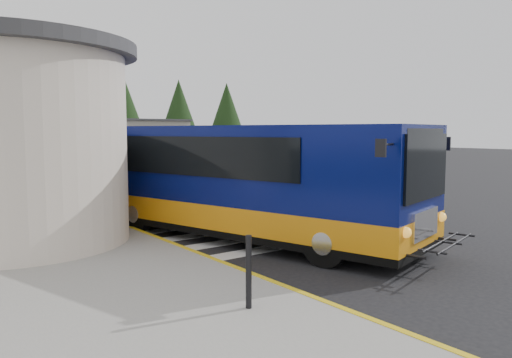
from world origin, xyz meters
TOP-DOWN VIEW (x-y plane):
  - ground at (0.00, 0.00)m, footprint 140.00×140.00m
  - curb_strip at (-4.05, 4.00)m, footprint 0.12×34.00m
  - crosswalk at (-0.50, -0.80)m, footprint 8.00×5.35m
  - depot_building at (6.00, 42.00)m, footprint 26.40×8.40m
  - tree_line at (6.29, 50.00)m, footprint 58.40×4.40m
  - transit_bus at (-1.90, -1.76)m, footprint 5.83×10.94m
  - pedestrian_a at (-5.89, -0.73)m, footprint 0.45×0.69m
  - pedestrian_b at (-7.14, -1.57)m, footprint 0.67×0.86m
  - bollard at (-5.20, -6.55)m, footprint 0.09×0.09m
  - far_bus_a at (5.23, 34.66)m, footprint 9.93×5.88m
  - far_bus_b at (16.69, 26.19)m, footprint 8.38×2.71m

SIDE VIEW (x-z plane):
  - ground at x=0.00m, z-range 0.00..0.00m
  - crosswalk at x=-0.50m, z-range 0.00..0.01m
  - curb_strip at x=-4.05m, z-range 0.00..0.16m
  - bollard at x=-5.20m, z-range 0.15..1.29m
  - pedestrian_b at x=-7.14m, z-range 0.15..1.91m
  - pedestrian_a at x=-5.89m, z-range 0.15..2.02m
  - far_bus_b at x=16.69m, z-range 0.32..2.46m
  - transit_bus at x=-1.90m, z-range -0.07..2.94m
  - far_bus_a at x=5.23m, z-range 0.37..2.85m
  - depot_building at x=6.00m, z-range 0.01..4.21m
  - tree_line at x=6.29m, z-range 1.77..11.77m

